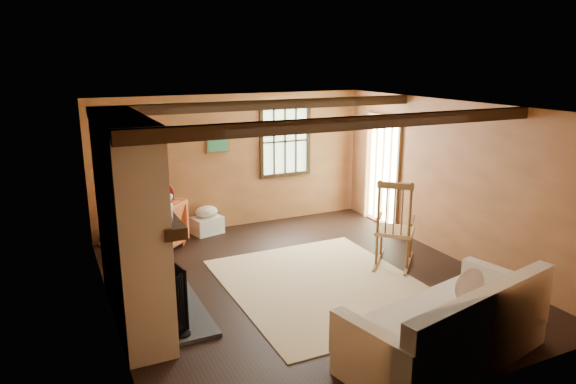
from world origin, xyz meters
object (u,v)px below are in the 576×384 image
sofa (450,331)px  laundry_basket (207,225)px  fireplace (132,229)px  armchair (151,226)px  rocking_chair (395,229)px

sofa → laundry_basket: size_ratio=4.84×
fireplace → sofa: size_ratio=0.99×
fireplace → laundry_basket: bearing=57.6°
fireplace → sofa: bearing=-40.6°
fireplace → armchair: bearing=74.9°
rocking_chair → armchair: bearing=9.9°
fireplace → rocking_chair: size_ratio=1.83×
fireplace → laundry_basket: size_ratio=4.80×
rocking_chair → laundry_basket: bearing=-6.2°
fireplace → rocking_chair: 3.77m
fireplace → laundry_basket: (1.62, 2.55, -0.95)m
fireplace → armchair: size_ratio=2.70×
rocking_chair → laundry_basket: 3.34m
armchair → sofa: bearing=70.4°
rocking_chair → sofa: size_ratio=0.54×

